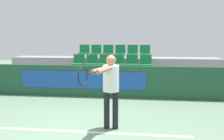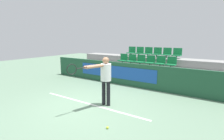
{
  "view_description": "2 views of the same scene",
  "coord_description": "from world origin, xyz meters",
  "px_view_note": "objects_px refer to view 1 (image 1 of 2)",
  "views": [
    {
      "loc": [
        1.02,
        -4.19,
        2.03
      ],
      "look_at": [
        0.36,
        1.81,
        1.16
      ],
      "focal_mm": 35.0,
      "sensor_mm": 36.0,
      "label": 1
    },
    {
      "loc": [
        3.87,
        -4.15,
        2.31
      ],
      "look_at": [
        0.04,
        1.54,
        1.03
      ],
      "focal_mm": 28.0,
      "sensor_mm": 36.0,
      "label": 2
    }
  ],
  "objects_px": {
    "stadium_chair_1": "(86,75)",
    "stadium_chair_9": "(118,62)",
    "stadium_chair_4": "(131,76)",
    "stadium_chair_8": "(105,62)",
    "stadium_chair_6": "(79,62)",
    "stadium_chair_12": "(84,51)",
    "stadium_chair_16": "(133,52)",
    "stadium_chair_5": "(147,76)",
    "stadium_chair_2": "(101,75)",
    "stadium_chair_17": "(145,52)",
    "stadium_chair_3": "(116,75)",
    "stadium_chair_13": "(96,51)",
    "stadium_chair_14": "(108,52)",
    "stadium_chair_0": "(72,75)",
    "stadium_chair_15": "(120,52)",
    "stadium_chair_10": "(132,62)",
    "stadium_chair_11": "(146,63)",
    "stadium_chair_7": "(92,62)",
    "tennis_player": "(110,84)"
  },
  "relations": [
    {
      "from": "stadium_chair_1",
      "to": "stadium_chair_9",
      "type": "height_order",
      "value": "stadium_chair_9"
    },
    {
      "from": "stadium_chair_4",
      "to": "stadium_chair_8",
      "type": "bearing_deg",
      "value": 137.39
    },
    {
      "from": "stadium_chair_6",
      "to": "stadium_chair_12",
      "type": "xyz_separation_m",
      "value": [
        0.0,
        1.06,
        0.39
      ]
    },
    {
      "from": "stadium_chair_9",
      "to": "stadium_chair_16",
      "type": "bearing_deg",
      "value": 61.47
    },
    {
      "from": "stadium_chair_5",
      "to": "stadium_chair_2",
      "type": "bearing_deg",
      "value": 180.0
    },
    {
      "from": "stadium_chair_6",
      "to": "stadium_chair_17",
      "type": "height_order",
      "value": "stadium_chair_17"
    },
    {
      "from": "stadium_chair_12",
      "to": "stadium_chair_16",
      "type": "height_order",
      "value": "same"
    },
    {
      "from": "stadium_chair_3",
      "to": "stadium_chair_17",
      "type": "distance_m",
      "value": 2.53
    },
    {
      "from": "stadium_chair_2",
      "to": "stadium_chair_17",
      "type": "xyz_separation_m",
      "value": [
        1.72,
        2.11,
        0.77
      ]
    },
    {
      "from": "stadium_chair_2",
      "to": "stadium_chair_13",
      "type": "bearing_deg",
      "value": 105.21
    },
    {
      "from": "stadium_chair_14",
      "to": "stadium_chair_16",
      "type": "height_order",
      "value": "same"
    },
    {
      "from": "stadium_chair_0",
      "to": "stadium_chair_15",
      "type": "relative_size",
      "value": 1.0
    },
    {
      "from": "stadium_chair_4",
      "to": "stadium_chair_8",
      "type": "xyz_separation_m",
      "value": [
        -1.15,
        1.06,
        0.39
      ]
    },
    {
      "from": "stadium_chair_6",
      "to": "stadium_chair_10",
      "type": "xyz_separation_m",
      "value": [
        2.3,
        0.0,
        0.0
      ]
    },
    {
      "from": "stadium_chair_12",
      "to": "stadium_chair_9",
      "type": "bearing_deg",
      "value": -31.52
    },
    {
      "from": "stadium_chair_4",
      "to": "stadium_chair_17",
      "type": "xyz_separation_m",
      "value": [
        0.57,
        2.11,
        0.77
      ]
    },
    {
      "from": "stadium_chair_6",
      "to": "stadium_chair_14",
      "type": "height_order",
      "value": "stadium_chair_14"
    },
    {
      "from": "stadium_chair_5",
      "to": "stadium_chair_14",
      "type": "distance_m",
      "value": 2.84
    },
    {
      "from": "stadium_chair_11",
      "to": "stadium_chair_14",
      "type": "height_order",
      "value": "stadium_chair_14"
    },
    {
      "from": "stadium_chair_0",
      "to": "stadium_chair_7",
      "type": "distance_m",
      "value": 1.26
    },
    {
      "from": "stadium_chair_10",
      "to": "stadium_chair_12",
      "type": "height_order",
      "value": "stadium_chair_12"
    },
    {
      "from": "stadium_chair_10",
      "to": "stadium_chair_13",
      "type": "xyz_separation_m",
      "value": [
        -1.72,
        1.06,
        0.39
      ]
    },
    {
      "from": "stadium_chair_8",
      "to": "stadium_chair_10",
      "type": "bearing_deg",
      "value": 0.0
    },
    {
      "from": "stadium_chair_0",
      "to": "stadium_chair_14",
      "type": "height_order",
      "value": "stadium_chair_14"
    },
    {
      "from": "stadium_chair_13",
      "to": "stadium_chair_16",
      "type": "bearing_deg",
      "value": 0.0
    },
    {
      "from": "stadium_chair_12",
      "to": "stadium_chair_14",
      "type": "bearing_deg",
      "value": 0.0
    },
    {
      "from": "stadium_chair_1",
      "to": "stadium_chair_4",
      "type": "height_order",
      "value": "same"
    },
    {
      "from": "stadium_chair_5",
      "to": "stadium_chair_15",
      "type": "relative_size",
      "value": 1.0
    },
    {
      "from": "stadium_chair_4",
      "to": "stadium_chair_10",
      "type": "distance_m",
      "value": 1.13
    },
    {
      "from": "stadium_chair_6",
      "to": "stadium_chair_8",
      "type": "bearing_deg",
      "value": 0.0
    },
    {
      "from": "stadium_chair_2",
      "to": "stadium_chair_3",
      "type": "distance_m",
      "value": 0.57
    },
    {
      "from": "stadium_chair_1",
      "to": "stadium_chair_9",
      "type": "bearing_deg",
      "value": 42.61
    },
    {
      "from": "stadium_chair_15",
      "to": "stadium_chair_7",
      "type": "bearing_deg",
      "value": -137.39
    },
    {
      "from": "stadium_chair_5",
      "to": "stadium_chair_10",
      "type": "relative_size",
      "value": 1.0
    },
    {
      "from": "stadium_chair_4",
      "to": "stadium_chair_5",
      "type": "relative_size",
      "value": 1.0
    },
    {
      "from": "stadium_chair_1",
      "to": "stadium_chair_15",
      "type": "bearing_deg",
      "value": 61.47
    },
    {
      "from": "stadium_chair_7",
      "to": "stadium_chair_10",
      "type": "height_order",
      "value": "same"
    },
    {
      "from": "stadium_chair_14",
      "to": "tennis_player",
      "type": "xyz_separation_m",
      "value": [
        0.75,
        -5.55,
        -0.36
      ]
    },
    {
      "from": "stadium_chair_3",
      "to": "stadium_chair_7",
      "type": "distance_m",
      "value": 1.61
    },
    {
      "from": "stadium_chair_2",
      "to": "stadium_chair_1",
      "type": "bearing_deg",
      "value": 180.0
    },
    {
      "from": "stadium_chair_3",
      "to": "stadium_chair_8",
      "type": "bearing_deg",
      "value": 118.53
    },
    {
      "from": "stadium_chair_7",
      "to": "stadium_chair_15",
      "type": "distance_m",
      "value": 1.61
    },
    {
      "from": "stadium_chair_11",
      "to": "stadium_chair_16",
      "type": "xyz_separation_m",
      "value": [
        -0.57,
        1.06,
        0.39
      ]
    },
    {
      "from": "tennis_player",
      "to": "stadium_chair_12",
      "type": "bearing_deg",
      "value": 124.28
    },
    {
      "from": "stadium_chair_8",
      "to": "stadium_chair_15",
      "type": "distance_m",
      "value": 1.26
    },
    {
      "from": "stadium_chair_7",
      "to": "stadium_chair_0",
      "type": "bearing_deg",
      "value": -118.53
    },
    {
      "from": "stadium_chair_5",
      "to": "stadium_chair_15",
      "type": "height_order",
      "value": "stadium_chair_15"
    },
    {
      "from": "stadium_chair_0",
      "to": "stadium_chair_9",
      "type": "distance_m",
      "value": 2.06
    },
    {
      "from": "stadium_chair_1",
      "to": "stadium_chair_16",
      "type": "bearing_deg",
      "value": 50.81
    },
    {
      "from": "tennis_player",
      "to": "stadium_chair_8",
      "type": "bearing_deg",
      "value": 114.87
    }
  ]
}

